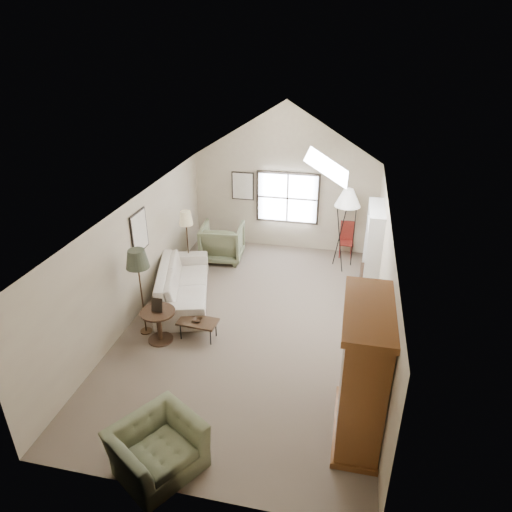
% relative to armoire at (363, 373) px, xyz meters
% --- Properties ---
extents(room_shell, '(5.01, 8.01, 4.00)m').
position_rel_armoire_xyz_m(room_shell, '(-2.18, 2.40, 2.11)').
color(room_shell, '#695A4B').
rests_on(room_shell, ground).
extents(window, '(1.72, 0.08, 1.42)m').
position_rel_armoire_xyz_m(window, '(-2.08, 6.36, 0.35)').
color(window, black).
rests_on(window, room_shell).
extents(skylight, '(0.80, 1.20, 0.52)m').
position_rel_armoire_xyz_m(skylight, '(-0.88, 3.30, 2.12)').
color(skylight, white).
rests_on(skylight, room_shell).
extents(wall_art, '(1.97, 3.71, 0.88)m').
position_rel_armoire_xyz_m(wall_art, '(-4.06, 4.34, 0.63)').
color(wall_art, black).
rests_on(wall_art, room_shell).
extents(armoire, '(0.60, 1.50, 2.20)m').
position_rel_armoire_xyz_m(armoire, '(0.00, 0.00, 0.00)').
color(armoire, brown).
rests_on(armoire, ground).
extents(tv_alcove, '(0.32, 1.30, 2.10)m').
position_rel_armoire_xyz_m(tv_alcove, '(0.16, 4.00, 0.05)').
color(tv_alcove, white).
rests_on(tv_alcove, ground).
extents(media_console, '(0.34, 1.18, 0.60)m').
position_rel_armoire_xyz_m(media_console, '(0.14, 4.00, -0.80)').
color(media_console, '#382316').
rests_on(media_console, ground).
extents(tv_panel, '(0.05, 0.90, 0.55)m').
position_rel_armoire_xyz_m(tv_panel, '(0.14, 4.00, -0.18)').
color(tv_panel, black).
rests_on(tv_panel, media_console).
extents(sofa, '(1.78, 2.88, 0.79)m').
position_rel_armoire_xyz_m(sofa, '(-3.93, 3.09, -0.71)').
color(sofa, beige).
rests_on(sofa, ground).
extents(armchair_near, '(1.45, 1.49, 0.74)m').
position_rel_armoire_xyz_m(armchair_near, '(-2.68, -1.28, -0.73)').
color(armchair_near, '#69714F').
rests_on(armchair_near, ground).
extents(armchair_far, '(1.14, 1.17, 0.99)m').
position_rel_armoire_xyz_m(armchair_far, '(-3.62, 5.22, -0.61)').
color(armchair_far, '#5A5B40').
rests_on(armchair_far, ground).
extents(coffee_table, '(0.80, 0.49, 0.39)m').
position_rel_armoire_xyz_m(coffee_table, '(-3.12, 1.73, -0.90)').
color(coffee_table, '#392517').
rests_on(coffee_table, ground).
extents(bowl, '(0.20, 0.20, 0.05)m').
position_rel_armoire_xyz_m(bowl, '(-3.12, 1.73, -0.68)').
color(bowl, '#322214').
rests_on(bowl, coffee_table).
extents(side_table, '(0.84, 0.84, 0.68)m').
position_rel_armoire_xyz_m(side_table, '(-3.83, 1.49, -0.76)').
color(side_table, '#3A2417').
rests_on(side_table, ground).
extents(side_chair, '(0.39, 0.39, 0.96)m').
position_rel_armoire_xyz_m(side_chair, '(-0.41, 6.10, -0.62)').
color(side_chair, maroon).
rests_on(side_chair, ground).
extents(tripod_lamp, '(0.73, 0.73, 2.15)m').
position_rel_armoire_xyz_m(tripod_lamp, '(-0.47, 5.40, -0.02)').
color(tripod_lamp, white).
rests_on(tripod_lamp, ground).
extents(dark_lamp, '(0.56, 0.56, 1.88)m').
position_rel_armoire_xyz_m(dark_lamp, '(-4.23, 1.69, -0.16)').
color(dark_lamp, '#292D20').
rests_on(dark_lamp, ground).
extents(tan_lamp, '(0.42, 0.42, 1.69)m').
position_rel_armoire_xyz_m(tan_lamp, '(-4.23, 4.29, -0.26)').
color(tan_lamp, tan).
rests_on(tan_lamp, ground).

